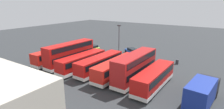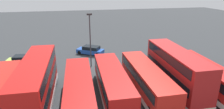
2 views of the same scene
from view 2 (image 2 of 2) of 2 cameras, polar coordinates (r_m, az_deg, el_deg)
The scene contains 11 objects.
ground_plane at distance 30.32m, azimuth -4.13°, elevation -2.25°, with size 140.00×140.00×0.00m, color #2D3033.
bus_single_deck_near_end at distance 24.43m, azimuth 25.49°, elevation -5.53°, with size 2.79×10.49×2.95m.
bus_double_decker_second at distance 22.69m, azimuth 17.97°, elevation -4.11°, with size 2.84×10.57×4.55m.
bus_single_deck_third at distance 21.55m, azimuth 9.91°, elevation -7.10°, with size 2.78×11.29×2.95m.
bus_single_deck_fourth at distance 20.64m, azimuth 0.07°, elevation -8.03°, with size 2.96×11.01×2.95m.
bus_single_deck_fifth at distance 19.44m, azimuth -9.57°, elevation -10.15°, with size 3.02×10.86×2.95m.
bus_double_decker_sixth at distance 19.97m, azimuth -20.94°, elevation -7.74°, with size 3.01×11.30×4.55m.
car_hatchback_silver at distance 33.84m, azimuth -6.24°, elevation 1.26°, with size 4.79×3.93×1.43m.
car_small_green at distance 31.97m, azimuth -24.70°, elevation -1.54°, with size 4.36×2.39×1.43m.
lamp_post_tall at distance 27.49m, azimuth -6.37°, elevation 5.26°, with size 0.70×0.30×7.64m.
waste_bin_yellow at distance 35.24m, azimuth 12.69°, elevation 1.23°, with size 0.60×0.60×0.95m, color #333338.
Camera 2 is at (3.92, 27.95, 11.07)m, focal length 31.51 mm.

